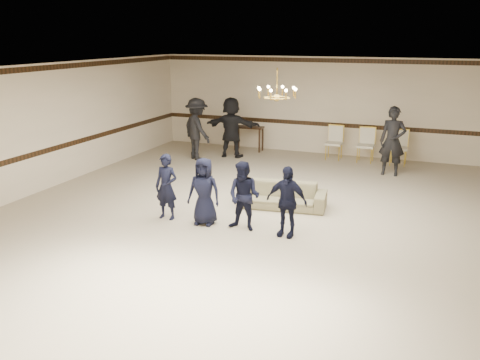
% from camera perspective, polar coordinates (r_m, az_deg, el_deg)
% --- Properties ---
extents(room, '(12.01, 14.01, 3.21)m').
position_cam_1_polar(room, '(10.59, 2.38, 3.46)').
color(room, tan).
rests_on(room, ground).
extents(chair_rail, '(12.00, 0.02, 0.14)m').
position_cam_1_polar(chair_rail, '(17.34, 10.06, 6.12)').
color(chair_rail, black).
rests_on(chair_rail, wall_back).
extents(crown_molding, '(12.00, 0.02, 0.14)m').
position_cam_1_polar(crown_molding, '(17.11, 10.41, 13.00)').
color(crown_molding, black).
rests_on(crown_molding, wall_back).
extents(chandelier, '(0.94, 0.94, 0.89)m').
position_cam_1_polar(chandelier, '(11.34, 4.16, 10.78)').
color(chandelier, '#B28D39').
rests_on(chandelier, ceiling).
extents(boy_a, '(0.53, 0.36, 1.44)m').
position_cam_1_polar(boy_a, '(11.13, -8.22, -0.76)').
color(boy_a, black).
rests_on(boy_a, floor).
extents(boy_b, '(0.73, 0.51, 1.44)m').
position_cam_1_polar(boy_b, '(10.73, -4.03, -1.28)').
color(boy_b, black).
rests_on(boy_b, floor).
extents(boy_c, '(0.73, 0.59, 1.44)m').
position_cam_1_polar(boy_c, '(10.38, 0.46, -1.83)').
color(boy_c, black).
rests_on(boy_c, floor).
extents(boy_d, '(0.87, 0.42, 1.44)m').
position_cam_1_polar(boy_d, '(10.11, 5.22, -2.39)').
color(boy_d, black).
rests_on(boy_d, floor).
extents(settee, '(2.08, 1.02, 0.58)m').
position_cam_1_polar(settee, '(11.89, 4.79, -1.72)').
color(settee, '#76714E').
rests_on(settee, floor).
extents(adult_left, '(1.46, 1.31, 1.97)m').
position_cam_1_polar(adult_left, '(16.40, -4.83, 5.70)').
color(adult_left, black).
rests_on(adult_left, floor).
extents(adult_mid, '(1.86, 0.72, 1.97)m').
position_cam_1_polar(adult_mid, '(16.66, -0.96, 5.91)').
color(adult_mid, black).
rests_on(adult_mid, floor).
extents(adult_right, '(0.72, 0.47, 1.97)m').
position_cam_1_polar(adult_right, '(15.08, 16.67, 4.17)').
color(adult_right, black).
rests_on(adult_right, floor).
extents(banquet_chair_left, '(0.54, 0.54, 1.06)m').
position_cam_1_polar(banquet_chair_left, '(16.68, 10.46, 4.08)').
color(banquet_chair_left, beige).
rests_on(banquet_chair_left, floor).
extents(banquet_chair_mid, '(0.52, 0.52, 1.06)m').
position_cam_1_polar(banquet_chair_mid, '(16.52, 13.87, 3.76)').
color(banquet_chair_mid, beige).
rests_on(banquet_chair_mid, floor).
extents(banquet_chair_right, '(0.55, 0.55, 1.06)m').
position_cam_1_polar(banquet_chair_right, '(16.42, 17.32, 3.43)').
color(banquet_chair_right, beige).
rests_on(banquet_chair_right, floor).
extents(console_table, '(1.03, 0.48, 0.84)m').
position_cam_1_polar(console_table, '(17.69, 0.99, 4.66)').
color(console_table, '#301C10').
rests_on(console_table, floor).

